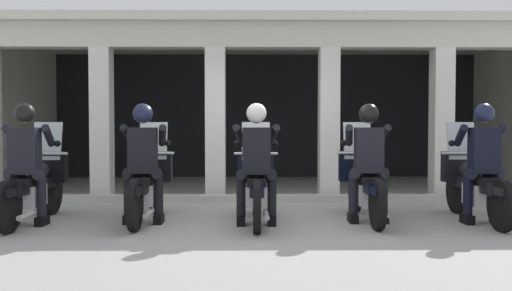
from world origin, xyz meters
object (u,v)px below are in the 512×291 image
police_officer_center (256,153)px  police_officer_right (368,152)px  motorcycle_center (256,184)px  motorcycle_far_right (474,184)px  police_officer_far_left (26,153)px  motorcycle_left (148,183)px  motorcycle_right (364,183)px  police_officer_left (143,153)px  motorcycle_far_left (35,184)px  police_officer_far_right (483,153)px

police_officer_center → police_officer_right: same height
motorcycle_center → motorcycle_far_right: (2.98, 0.07, 0.00)m
police_officer_far_left → motorcycle_left: police_officer_far_left is taller
motorcycle_center → police_officer_right: 1.56m
motorcycle_center → motorcycle_left: bearing=174.3°
motorcycle_right → police_officer_left: bearing=179.5°
police_officer_left → motorcycle_far_right: 4.50m
motorcycle_far_left → motorcycle_far_right: same height
motorcycle_right → police_officer_far_right: police_officer_far_right is taller
motorcycle_left → motorcycle_right: same height
police_officer_right → police_officer_far_right: same height
police_officer_far_left → police_officer_center: 2.98m
police_officer_center → police_officer_far_right: same height
motorcycle_center → police_officer_right: (1.49, -0.12, 0.44)m
police_officer_far_left → police_officer_far_right: size_ratio=1.00×
police_officer_left → police_officer_far_right: (4.47, -0.07, 0.00)m
police_officer_far_right → police_officer_center: bearing=178.2°
police_officer_center → police_officer_left: bearing=174.3°
motorcycle_right → police_officer_far_left: bearing=179.0°
police_officer_left → police_officer_right: bearing=0.5°
motorcycle_far_left → police_officer_far_left: (-0.00, -0.28, 0.44)m
police_officer_far_left → motorcycle_far_left: bearing=91.0°
motorcycle_left → police_officer_center: size_ratio=1.29×
police_officer_far_right → motorcycle_left: bearing=172.5°
police_officer_left → police_officer_center: bearing=-5.2°
motorcycle_right → police_officer_right: size_ratio=1.29×
police_officer_right → motorcycle_far_right: (1.49, 0.18, -0.44)m
police_officer_left → motorcycle_far_left: bearing=173.6°
motorcycle_far_left → motorcycle_left: size_ratio=1.00×
police_officer_center → police_officer_right: bearing=5.6°
police_officer_right → motorcycle_right: bearing=83.2°
motorcycle_right → motorcycle_far_right: same height
police_officer_center → motorcycle_right: size_ratio=0.78×
motorcycle_far_left → police_officer_left: size_ratio=1.29×
motorcycle_far_left → police_officer_far_right: bearing=-0.9°
motorcycle_far_left → police_officer_center: (2.98, -0.29, 0.44)m
motorcycle_far_left → police_officer_right: bearing=-0.4°
motorcycle_far_left → police_officer_left: 1.56m
police_officer_far_left → motorcycle_center: 3.03m
motorcycle_far_left → motorcycle_right: (4.47, 0.16, 0.00)m
motorcycle_far_left → police_officer_right: 4.49m
police_officer_far_left → police_officer_left: same height
motorcycle_far_right → police_officer_far_right: size_ratio=1.29×
motorcycle_center → motorcycle_right: size_ratio=1.00×
motorcycle_far_left → motorcycle_right: same height
police_officer_right → police_officer_far_right: size_ratio=1.00×
police_officer_left → police_officer_far_right: size_ratio=1.00×
police_officer_center → motorcycle_far_right: bearing=6.0°
police_officer_center → motorcycle_right: bearing=16.0°
police_officer_left → motorcycle_left: bearing=89.6°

